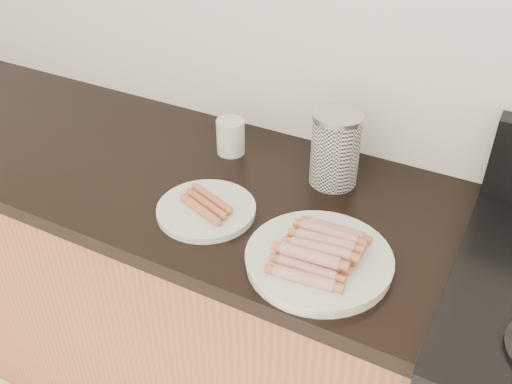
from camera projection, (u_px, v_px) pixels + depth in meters
The scene contains 8 objects.
cabinet_base at pixel (90, 260), 1.89m from camera, with size 2.20×0.59×0.86m, color #B56033.
counter_slab at pixel (64, 142), 1.63m from camera, with size 2.20×0.62×0.04m, color black.
main_plate at pixel (319, 261), 1.17m from camera, with size 0.30×0.30×0.02m, color white.
side_plate at pixel (206, 210), 1.32m from camera, with size 0.23×0.23×0.02m, color white.
hotdog_pile at pixel (320, 249), 1.15m from camera, with size 0.12×0.20×0.05m.
plain_sausages at pixel (206, 204), 1.31m from camera, with size 0.12×0.11×0.02m.
canister at pixel (335, 149), 1.37m from camera, with size 0.12×0.12×0.19m.
mug at pixel (231, 137), 1.52m from camera, with size 0.08×0.08×0.09m, color white.
Camera 1 is at (0.45, 0.70, 1.70)m, focal length 40.00 mm.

